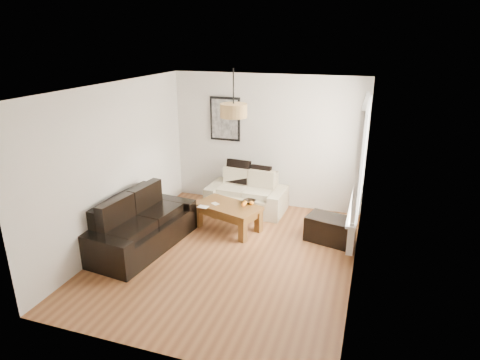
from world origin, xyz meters
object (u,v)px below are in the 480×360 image
(loveseat_cream, at_px, (247,192))
(sofa_leather, at_px, (141,223))
(ottoman, at_px, (330,229))
(coffee_table, at_px, (228,217))

(loveseat_cream, distance_m, sofa_leather, 2.28)
(loveseat_cream, bearing_deg, sofa_leather, -119.09)
(sofa_leather, relative_size, ottoman, 2.60)
(sofa_leather, relative_size, coffee_table, 1.71)
(ottoman, bearing_deg, loveseat_cream, 155.09)
(loveseat_cream, height_order, sofa_leather, sofa_leather)
(loveseat_cream, distance_m, ottoman, 1.89)
(sofa_leather, distance_m, ottoman, 3.11)
(coffee_table, height_order, ottoman, coffee_table)
(loveseat_cream, xyz_separation_m, coffee_table, (-0.05, -0.92, -0.14))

